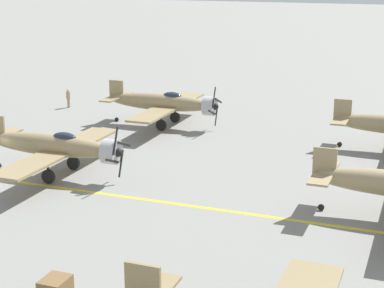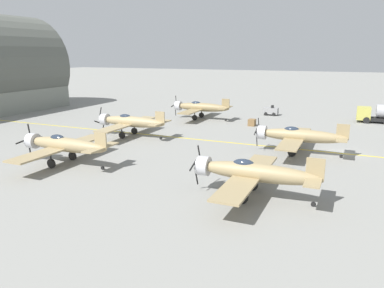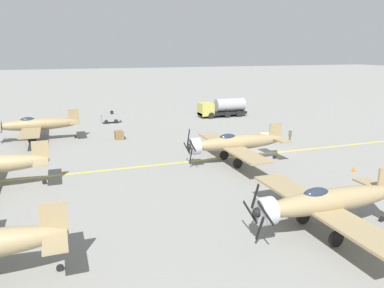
# 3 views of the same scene
# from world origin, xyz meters

# --- Properties ---
(airplane_mid_left) EXTENTS (12.00, 9.98, 3.70)m
(airplane_mid_left) POSITION_xyz_m (-16.72, 5.78, 2.01)
(airplane_mid_left) COLOR #99845B
(airplane_mid_left) RESTS_ON ground
(airplane_mid_center) EXTENTS (12.00, 9.98, 3.70)m
(airplane_mid_center) POSITION_xyz_m (-1.97, 4.49, 2.01)
(airplane_mid_center) COLOR #99845B
(airplane_mid_center) RESTS_ON ground
(ground_crew_walking) EXTENTS (0.39, 0.39, 1.78)m
(ground_crew_walking) POSITION_xyz_m (-20.14, -5.73, 0.97)
(ground_crew_walking) COLOR tan
(ground_crew_walking) RESTS_ON ground
(traffic_cone) EXTENTS (0.36, 0.36, 0.55)m
(traffic_cone) POSITION_xyz_m (-8.05, -4.52, 0.28)
(traffic_cone) COLOR orange
(traffic_cone) RESTS_ON ground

